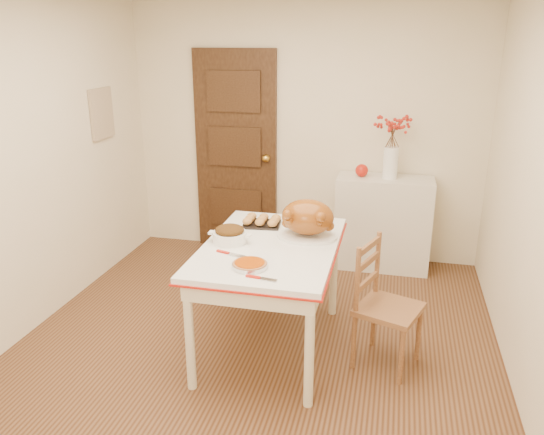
% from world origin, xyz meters
% --- Properties ---
extents(floor, '(3.50, 4.00, 0.00)m').
position_xyz_m(floor, '(0.00, 0.00, 0.00)').
color(floor, '#442411').
rests_on(floor, ground).
extents(wall_back, '(3.50, 0.00, 2.50)m').
position_xyz_m(wall_back, '(0.00, 2.00, 1.25)').
color(wall_back, beige).
rests_on(wall_back, ground).
extents(wall_front, '(3.50, 0.00, 2.50)m').
position_xyz_m(wall_front, '(0.00, -2.00, 1.25)').
color(wall_front, beige).
rests_on(wall_front, ground).
extents(wall_left, '(0.00, 4.00, 2.50)m').
position_xyz_m(wall_left, '(-1.75, 0.00, 1.25)').
color(wall_left, beige).
rests_on(wall_left, ground).
extents(wall_right, '(0.00, 4.00, 2.50)m').
position_xyz_m(wall_right, '(1.75, 0.00, 1.25)').
color(wall_right, beige).
rests_on(wall_right, ground).
extents(door_back, '(0.85, 0.06, 2.06)m').
position_xyz_m(door_back, '(-0.70, 1.97, 1.03)').
color(door_back, black).
rests_on(door_back, ground).
extents(photo_board, '(0.03, 0.35, 0.45)m').
position_xyz_m(photo_board, '(-1.73, 1.20, 1.50)').
color(photo_board, tan).
rests_on(photo_board, ground).
extents(sideboard, '(0.90, 0.40, 0.90)m').
position_xyz_m(sideboard, '(0.83, 1.78, 0.45)').
color(sideboard, beige).
rests_on(sideboard, floor).
extents(kitchen_table, '(0.92, 1.35, 0.81)m').
position_xyz_m(kitchen_table, '(0.11, 0.12, 0.40)').
color(kitchen_table, white).
rests_on(kitchen_table, floor).
extents(chair_oak, '(0.50, 0.50, 0.89)m').
position_xyz_m(chair_oak, '(0.94, 0.09, 0.45)').
color(chair_oak, '#93633C').
rests_on(chair_oak, floor).
extents(berry_vase, '(0.32, 0.32, 0.61)m').
position_xyz_m(berry_vase, '(0.86, 1.78, 1.21)').
color(berry_vase, white).
rests_on(berry_vase, sideboard).
extents(apple, '(0.12, 0.12, 0.12)m').
position_xyz_m(apple, '(0.60, 1.78, 0.96)').
color(apple, '#B1180D').
rests_on(apple, sideboard).
extents(turkey_platter, '(0.51, 0.46, 0.27)m').
position_xyz_m(turkey_platter, '(0.33, 0.32, 0.94)').
color(turkey_platter, '#8B400E').
rests_on(turkey_platter, kitchen_table).
extents(pumpkin_pie, '(0.27, 0.27, 0.05)m').
position_xyz_m(pumpkin_pie, '(0.07, -0.28, 0.83)').
color(pumpkin_pie, '#9D3801').
rests_on(pumpkin_pie, kitchen_table).
extents(stuffing_dish, '(0.31, 0.24, 0.12)m').
position_xyz_m(stuffing_dish, '(-0.18, 0.10, 0.86)').
color(stuffing_dish, '#4C2F0C').
rests_on(stuffing_dish, kitchen_table).
extents(rolls_tray, '(0.30, 0.24, 0.07)m').
position_xyz_m(rolls_tray, '(-0.05, 0.49, 0.84)').
color(rolls_tray, '#B4813A').
rests_on(rolls_tray, kitchen_table).
extents(pie_server, '(0.20, 0.08, 0.01)m').
position_xyz_m(pie_server, '(0.18, -0.43, 0.81)').
color(pie_server, silver).
rests_on(pie_server, kitchen_table).
extents(carving_knife, '(0.27, 0.14, 0.01)m').
position_xyz_m(carving_knife, '(-0.09, -0.12, 0.81)').
color(carving_knife, silver).
rests_on(carving_knife, kitchen_table).
extents(drinking_glass, '(0.07, 0.07, 0.10)m').
position_xyz_m(drinking_glass, '(0.14, 0.68, 0.86)').
color(drinking_glass, white).
rests_on(drinking_glass, kitchen_table).
extents(shaker_pair, '(0.10, 0.04, 0.10)m').
position_xyz_m(shaker_pair, '(0.41, 0.63, 0.85)').
color(shaker_pair, white).
rests_on(shaker_pair, kitchen_table).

